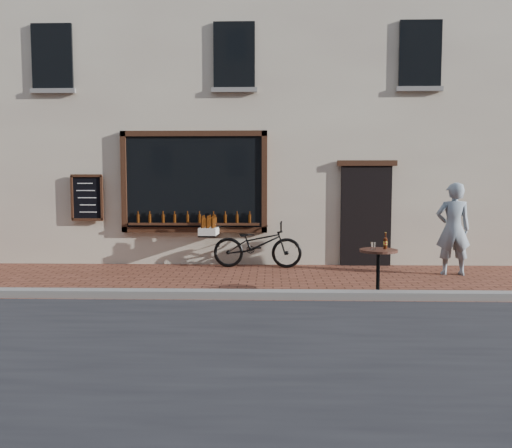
{
  "coord_description": "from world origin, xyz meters",
  "views": [
    {
      "loc": [
        -0.2,
        -7.58,
        1.81
      ],
      "look_at": [
        -0.46,
        1.2,
        1.1
      ],
      "focal_mm": 35.0,
      "sensor_mm": 36.0,
      "label": 1
    }
  ],
  "objects": [
    {
      "name": "cargo_bicycle",
      "position": [
        -0.52,
        3.11,
        0.51
      ],
      "size": [
        2.23,
        0.75,
        1.07
      ],
      "rotation": [
        0.0,
        0.0,
        1.53
      ],
      "color": "black",
      "rests_on": "ground"
    },
    {
      "name": "bistro_table",
      "position": [
        1.52,
        0.35,
        0.55
      ],
      "size": [
        0.6,
        0.6,
        1.03
      ],
      "color": "black",
      "rests_on": "ground"
    },
    {
      "name": "ground",
      "position": [
        0.0,
        0.0,
        0.0
      ],
      "size": [
        90.0,
        90.0,
        0.0
      ],
      "primitive_type": "plane",
      "color": "brown",
      "rests_on": "ground"
    },
    {
      "name": "shop_building",
      "position": [
        0.0,
        6.5,
        5.0
      ],
      "size": [
        28.0,
        6.2,
        10.0
      ],
      "color": "beige",
      "rests_on": "ground"
    },
    {
      "name": "kerb",
      "position": [
        0.0,
        0.2,
        0.06
      ],
      "size": [
        90.0,
        0.25,
        0.12
      ],
      "primitive_type": "cube",
      "color": "slate",
      "rests_on": "ground"
    },
    {
      "name": "pedestrian",
      "position": [
        3.42,
        2.37,
        0.92
      ],
      "size": [
        0.7,
        0.48,
        1.83
      ],
      "primitive_type": "imported",
      "rotation": [
        0.0,
        0.0,
        3.08
      ],
      "color": "gray",
      "rests_on": "ground"
    }
  ]
}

